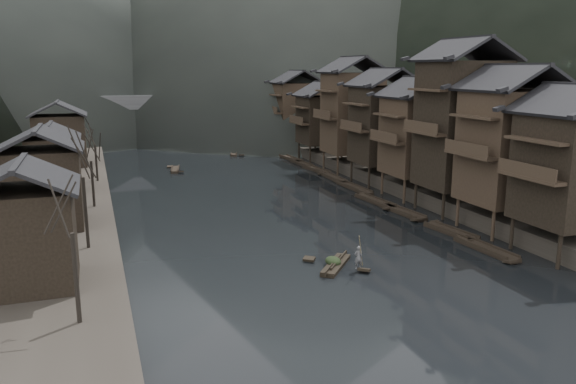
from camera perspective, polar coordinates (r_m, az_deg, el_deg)
name	(u,v)px	position (r m, az deg, el deg)	size (l,w,h in m)	color
water	(317,246)	(45.09, 2.96, -5.54)	(300.00, 300.00, 0.00)	black
right_bank	(422,149)	(95.65, 13.43, 4.29)	(40.00, 200.00, 1.80)	#2D2823
stilt_houses	(394,112)	(67.53, 10.74, 8.03)	(9.00, 67.60, 17.01)	black
left_houses	(49,154)	(60.49, -23.09, 3.61)	(8.10, 53.20, 8.73)	black
bare_trees	(86,158)	(52.22, -19.83, 3.24)	(3.79, 60.64, 7.59)	black
moored_sampans	(323,175)	(74.08, 3.62, 1.76)	(3.19, 72.84, 0.47)	black
midriver_boats	(209,160)	(86.80, -8.04, 3.24)	(13.46, 17.61, 0.44)	black
stone_bridge	(179,114)	(113.19, -11.02, 7.77)	(40.00, 6.00, 9.00)	#4C4C4F
hero_sampan	(336,264)	(40.61, 4.89, -7.33)	(3.80, 4.34, 0.43)	black
cargo_heap	(333,256)	(40.52, 4.61, -6.54)	(1.09, 1.43, 0.65)	black
boatman	(358,254)	(39.57, 7.17, -6.29)	(0.61, 0.40, 1.67)	#5C5C5F
bamboo_pole	(362,218)	(38.91, 7.54, -2.64)	(0.06, 0.06, 4.70)	#8C7A51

